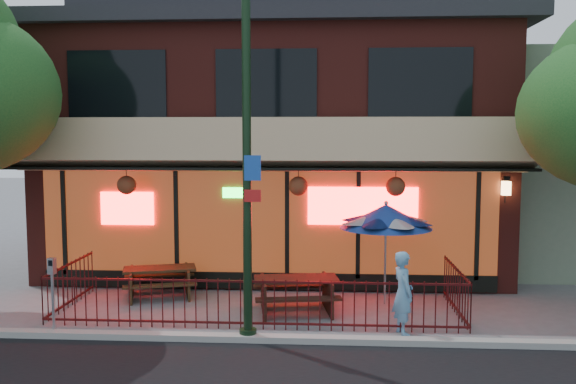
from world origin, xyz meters
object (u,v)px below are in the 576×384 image
pedestrian (403,293)px  picnic_table_left (160,278)px  patio_umbrella (386,216)px  street_light (247,170)px  picnic_table_right (296,289)px  parking_meter_near (52,283)px

pedestrian → picnic_table_left: bearing=50.7°
picnic_table_left → patio_umbrella: 5.41m
street_light → pedestrian: 3.76m
picnic_table_left → picnic_table_right: (3.23, -1.01, 0.04)m
picnic_table_left → picnic_table_right: 3.39m
parking_meter_near → patio_umbrella: bearing=21.5°
street_light → parking_meter_near: size_ratio=4.70×
pedestrian → picnic_table_right: bearing=42.4°
street_light → pedestrian: bearing=9.8°
picnic_table_right → pedestrian: size_ratio=1.23×
picnic_table_left → patio_umbrella: size_ratio=0.83×
parking_meter_near → picnic_table_right: bearing=21.7°
picnic_table_right → picnic_table_left: bearing=162.7°
street_light → patio_umbrella: street_light is taller
pedestrian → parking_meter_near: size_ratio=1.07×
street_light → picnic_table_right: bearing=66.1°
picnic_table_left → patio_umbrella: patio_umbrella is taller
picnic_table_right → patio_umbrella: (1.96, 0.74, 1.49)m
picnic_table_left → pedestrian: bearing=-23.3°
picnic_table_left → picnic_table_right: picnic_table_right is taller
picnic_table_right → patio_umbrella: bearing=20.8°
pedestrian → street_light: bearing=83.9°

